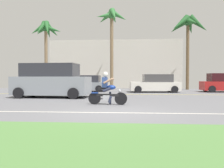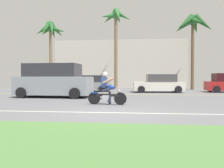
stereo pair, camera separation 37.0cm
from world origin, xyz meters
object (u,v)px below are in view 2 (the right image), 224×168
object	(u,v)px
motorcyclist	(107,91)
palm_tree_2	(51,33)
suv_nearby	(54,81)
parked_car_2	(159,84)
palm_tree_1	(193,26)
parked_car_0	(41,83)
parked_car_1	(87,84)
palm_tree_0	(116,23)
motorcyclist_distant	(56,87)

from	to	relation	value
motorcyclist	palm_tree_2	world-z (taller)	palm_tree_2
suv_nearby	parked_car_2	world-z (taller)	suv_nearby
palm_tree_1	palm_tree_2	bearing A→B (deg)	-176.39
palm_tree_1	parked_car_0	bearing A→B (deg)	-171.68
parked_car_0	parked_car_1	size ratio (longest dim) A/B	0.87
motorcyclist	palm_tree_0	distance (m)	15.03
palm_tree_0	parked_car_2	bearing A→B (deg)	-47.41
palm_tree_0	palm_tree_1	xyz separation A→B (m)	(7.66, 0.07, -0.53)
parked_car_1	palm_tree_2	bearing A→B (deg)	148.25
parked_car_1	motorcyclist_distant	xyz separation A→B (m)	(-1.08, -5.01, -0.10)
parked_car_2	motorcyclist_distant	distance (m)	8.39
motorcyclist_distant	parked_car_1	bearing A→B (deg)	77.85
parked_car_0	parked_car_2	distance (m)	11.35
palm_tree_0	motorcyclist	bearing A→B (deg)	-86.24
parked_car_0	palm_tree_0	bearing A→B (deg)	16.40
parked_car_0	motorcyclist_distant	bearing A→B (deg)	-59.18
parked_car_2	palm_tree_0	bearing A→B (deg)	132.59
parked_car_2	motorcyclist_distant	size ratio (longest dim) A/B	3.06
parked_car_2	palm_tree_0	distance (m)	8.52
motorcyclist	palm_tree_0	bearing A→B (deg)	93.76
motorcyclist	parked_car_2	world-z (taller)	parked_car_2
palm_tree_1	suv_nearby	bearing A→B (deg)	-136.24
motorcyclist	palm_tree_1	world-z (taller)	palm_tree_1
palm_tree_1	palm_tree_2	distance (m)	14.27
suv_nearby	parked_car_0	size ratio (longest dim) A/B	1.29
parked_car_0	motorcyclist_distant	xyz separation A→B (m)	(3.86, -6.47, -0.12)
suv_nearby	parked_car_0	bearing A→B (deg)	117.90
palm_tree_1	palm_tree_2	xyz separation A→B (m)	(-14.24, -0.90, -0.56)
motorcyclist	parked_car_2	distance (m)	9.82
suv_nearby	parked_car_2	size ratio (longest dim) A/B	1.16
parked_car_1	palm_tree_2	distance (m)	7.24
suv_nearby	palm_tree_2	size ratio (longest dim) A/B	0.70
parked_car_0	palm_tree_2	size ratio (longest dim) A/B	0.54
motorcyclist	palm_tree_1	size ratio (longest dim) A/B	0.23
palm_tree_1	motorcyclist_distant	world-z (taller)	palm_tree_1
parked_car_0	palm_tree_0	xyz separation A→B (m)	(7.12, 2.09, 6.13)
palm_tree_0	suv_nearby	bearing A→B (deg)	-106.11
parked_car_1	parked_car_0	bearing A→B (deg)	163.56
parked_car_0	palm_tree_0	size ratio (longest dim) A/B	0.45
motorcyclist_distant	palm_tree_1	bearing A→B (deg)	38.31
palm_tree_0	palm_tree_2	distance (m)	6.71
motorcyclist_distant	palm_tree_0	bearing A→B (deg)	69.17
suv_nearby	palm_tree_2	xyz separation A→B (m)	(-3.67, 9.22, 4.73)
parked_car_0	palm_tree_1	xyz separation A→B (m)	(14.78, 2.16, 5.60)
motorcyclist	palm_tree_0	xyz separation A→B (m)	(-0.90, 13.67, 6.19)
motorcyclist_distant	motorcyclist	bearing A→B (deg)	-50.89
parked_car_0	motorcyclist_distant	size ratio (longest dim) A/B	2.75
parked_car_0	motorcyclist_distant	world-z (taller)	parked_car_0
palm_tree_0	palm_tree_1	world-z (taller)	palm_tree_0
parked_car_2	palm_tree_2	size ratio (longest dim) A/B	0.60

